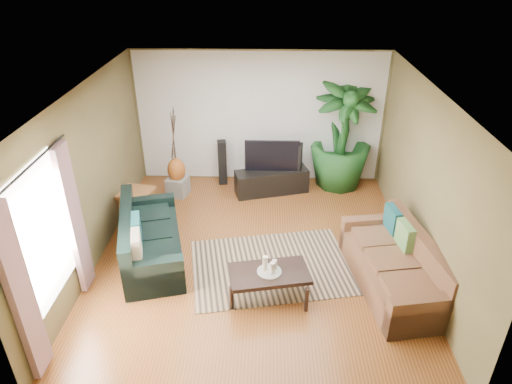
{
  "coord_description": "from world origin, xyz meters",
  "views": [
    {
      "loc": [
        0.19,
        -6.0,
        4.45
      ],
      "look_at": [
        0.0,
        0.2,
        1.05
      ],
      "focal_mm": 32.0,
      "sensor_mm": 36.0,
      "label": 1
    }
  ],
  "objects_px": {
    "speaker_left": "(222,162)",
    "potted_plant": "(342,136)",
    "television": "(272,156)",
    "speaker_right": "(296,168)",
    "coffee_table": "(269,285)",
    "vase": "(176,170)",
    "tv_stand": "(272,181)",
    "pedestal": "(178,186)",
    "side_table": "(137,205)",
    "sofa_left": "(151,235)",
    "sofa_right": "(394,262)"
  },
  "relations": [
    {
      "from": "television",
      "to": "potted_plant",
      "type": "height_order",
      "value": "potted_plant"
    },
    {
      "from": "sofa_right",
      "to": "speaker_left",
      "type": "relative_size",
      "value": 2.19
    },
    {
      "from": "tv_stand",
      "to": "pedestal",
      "type": "xyz_separation_m",
      "value": [
        -1.87,
        -0.16,
        -0.05
      ]
    },
    {
      "from": "television",
      "to": "speaker_right",
      "type": "xyz_separation_m",
      "value": [
        0.49,
        0.08,
        -0.29
      ]
    },
    {
      "from": "speaker_left",
      "to": "vase",
      "type": "relative_size",
      "value": 1.96
    },
    {
      "from": "speaker_left",
      "to": "potted_plant",
      "type": "relative_size",
      "value": 0.44
    },
    {
      "from": "tv_stand",
      "to": "side_table",
      "type": "distance_m",
      "value": 2.66
    },
    {
      "from": "sofa_left",
      "to": "pedestal",
      "type": "bearing_deg",
      "value": -15.44
    },
    {
      "from": "speaker_right",
      "to": "potted_plant",
      "type": "distance_m",
      "value": 1.09
    },
    {
      "from": "tv_stand",
      "to": "side_table",
      "type": "bearing_deg",
      "value": -171.59
    },
    {
      "from": "speaker_left",
      "to": "potted_plant",
      "type": "distance_m",
      "value": 2.48
    },
    {
      "from": "vase",
      "to": "sofa_left",
      "type": "bearing_deg",
      "value": -90.64
    },
    {
      "from": "speaker_right",
      "to": "side_table",
      "type": "height_order",
      "value": "speaker_right"
    },
    {
      "from": "speaker_right",
      "to": "pedestal",
      "type": "xyz_separation_m",
      "value": [
        -2.36,
        -0.26,
        -0.32
      ]
    },
    {
      "from": "coffee_table",
      "to": "side_table",
      "type": "height_order",
      "value": "side_table"
    },
    {
      "from": "tv_stand",
      "to": "sofa_right",
      "type": "bearing_deg",
      "value": -74.0
    },
    {
      "from": "speaker_right",
      "to": "pedestal",
      "type": "bearing_deg",
      "value": -160.22
    },
    {
      "from": "sofa_left",
      "to": "tv_stand",
      "type": "distance_m",
      "value": 2.94
    },
    {
      "from": "speaker_left",
      "to": "side_table",
      "type": "height_order",
      "value": "speaker_left"
    },
    {
      "from": "potted_plant",
      "to": "side_table",
      "type": "height_order",
      "value": "potted_plant"
    },
    {
      "from": "television",
      "to": "speaker_right",
      "type": "bearing_deg",
      "value": 9.2
    },
    {
      "from": "television",
      "to": "side_table",
      "type": "height_order",
      "value": "television"
    },
    {
      "from": "tv_stand",
      "to": "vase",
      "type": "height_order",
      "value": "vase"
    },
    {
      "from": "sofa_left",
      "to": "coffee_table",
      "type": "bearing_deg",
      "value": -130.33
    },
    {
      "from": "sofa_right",
      "to": "speaker_right",
      "type": "height_order",
      "value": "speaker_right"
    },
    {
      "from": "television",
      "to": "speaker_right",
      "type": "relative_size",
      "value": 1.04
    },
    {
      "from": "coffee_table",
      "to": "vase",
      "type": "height_order",
      "value": "vase"
    },
    {
      "from": "speaker_right",
      "to": "side_table",
      "type": "bearing_deg",
      "value": -144.29
    },
    {
      "from": "sofa_left",
      "to": "coffee_table",
      "type": "distance_m",
      "value": 2.07
    },
    {
      "from": "coffee_table",
      "to": "tv_stand",
      "type": "height_order",
      "value": "tv_stand"
    },
    {
      "from": "sofa_right",
      "to": "television",
      "type": "bearing_deg",
      "value": -158.07
    },
    {
      "from": "television",
      "to": "speaker_left",
      "type": "relative_size",
      "value": 1.12
    },
    {
      "from": "television",
      "to": "vase",
      "type": "bearing_deg",
      "value": -174.52
    },
    {
      "from": "sofa_left",
      "to": "potted_plant",
      "type": "height_order",
      "value": "potted_plant"
    },
    {
      "from": "potted_plant",
      "to": "sofa_right",
      "type": "bearing_deg",
      "value": -83.44
    },
    {
      "from": "tv_stand",
      "to": "potted_plant",
      "type": "height_order",
      "value": "potted_plant"
    },
    {
      "from": "coffee_table",
      "to": "pedestal",
      "type": "relative_size",
      "value": 2.92
    },
    {
      "from": "potted_plant",
      "to": "pedestal",
      "type": "height_order",
      "value": "potted_plant"
    },
    {
      "from": "speaker_left",
      "to": "pedestal",
      "type": "distance_m",
      "value": 1.04
    },
    {
      "from": "television",
      "to": "pedestal",
      "type": "relative_size",
      "value": 2.82
    },
    {
      "from": "television",
      "to": "potted_plant",
      "type": "bearing_deg",
      "value": 14.51
    },
    {
      "from": "speaker_right",
      "to": "pedestal",
      "type": "distance_m",
      "value": 2.39
    },
    {
      "from": "speaker_right",
      "to": "tv_stand",
      "type": "bearing_deg",
      "value": -155.02
    },
    {
      "from": "coffee_table",
      "to": "potted_plant",
      "type": "xyz_separation_m",
      "value": [
        1.42,
        3.5,
        0.86
      ]
    },
    {
      "from": "coffee_table",
      "to": "pedestal",
      "type": "height_order",
      "value": "coffee_table"
    },
    {
      "from": "television",
      "to": "vase",
      "type": "xyz_separation_m",
      "value": [
        -1.87,
        -0.18,
        -0.25
      ]
    },
    {
      "from": "tv_stand",
      "to": "vase",
      "type": "relative_size",
      "value": 3.0
    },
    {
      "from": "sofa_left",
      "to": "vase",
      "type": "bearing_deg",
      "value": -15.44
    },
    {
      "from": "speaker_left",
      "to": "side_table",
      "type": "bearing_deg",
      "value": -142.63
    },
    {
      "from": "side_table",
      "to": "coffee_table",
      "type": "bearing_deg",
      "value": -40.42
    }
  ]
}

